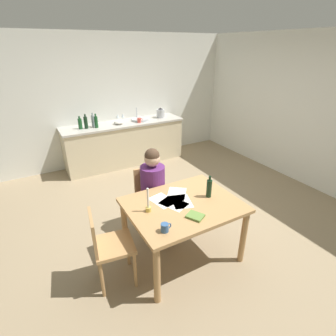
{
  "coord_description": "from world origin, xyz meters",
  "views": [
    {
      "loc": [
        -1.79,
        -2.8,
        2.35
      ],
      "look_at": [
        -0.23,
        -0.04,
        0.85
      ],
      "focal_mm": 27.85,
      "sensor_mm": 36.0,
      "label": 1
    }
  ],
  "objects_px": {
    "teacup_on_counter": "(139,120)",
    "bottle_oil": "(80,124)",
    "chair_at_table": "(151,196)",
    "bottle_sauce": "(96,122)",
    "stovetop_kettle": "(161,113)",
    "dining_table": "(183,211)",
    "bottle_wine_red": "(93,121)",
    "coffee_mug": "(165,227)",
    "wine_bottle_on_table": "(209,188)",
    "chair_side_empty": "(108,245)",
    "candlestick": "(148,205)",
    "bottle_vinegar": "(86,122)",
    "mixing_bowl": "(119,122)",
    "wine_glass_by_kettle": "(118,116)",
    "book_magazine": "(195,216)",
    "person_seated": "(155,188)",
    "wine_glass_near_sink": "(123,116)"
  },
  "relations": [
    {
      "from": "teacup_on_counter",
      "to": "bottle_oil",
      "type": "bearing_deg",
      "value": 173.5
    },
    {
      "from": "chair_at_table",
      "to": "bottle_sauce",
      "type": "relative_size",
      "value": 3.18
    },
    {
      "from": "bottle_sauce",
      "to": "stovetop_kettle",
      "type": "height_order",
      "value": "bottle_sauce"
    },
    {
      "from": "bottle_sauce",
      "to": "dining_table",
      "type": "bearing_deg",
      "value": -87.0
    },
    {
      "from": "bottle_wine_red",
      "to": "dining_table",
      "type": "bearing_deg",
      "value": -86.47
    },
    {
      "from": "coffee_mug",
      "to": "wine_bottle_on_table",
      "type": "xyz_separation_m",
      "value": [
        0.75,
        0.3,
        0.07
      ]
    },
    {
      "from": "chair_side_empty",
      "to": "candlestick",
      "type": "relative_size",
      "value": 3.15
    },
    {
      "from": "wine_bottle_on_table",
      "to": "coffee_mug",
      "type": "bearing_deg",
      "value": -158.1
    },
    {
      "from": "candlestick",
      "to": "stovetop_kettle",
      "type": "relative_size",
      "value": 1.28
    },
    {
      "from": "bottle_sauce",
      "to": "chair_at_table",
      "type": "bearing_deg",
      "value": -87.5
    },
    {
      "from": "bottle_vinegar",
      "to": "mixing_bowl",
      "type": "bearing_deg",
      "value": -2.04
    },
    {
      "from": "dining_table",
      "to": "bottle_wine_red",
      "type": "xyz_separation_m",
      "value": [
        -0.18,
        2.99,
        0.38
      ]
    },
    {
      "from": "dining_table",
      "to": "teacup_on_counter",
      "type": "distance_m",
      "value": 2.93
    },
    {
      "from": "coffee_mug",
      "to": "bottle_oil",
      "type": "distance_m",
      "value": 3.29
    },
    {
      "from": "wine_bottle_on_table",
      "to": "teacup_on_counter",
      "type": "xyz_separation_m",
      "value": [
        0.38,
        2.84,
        0.09
      ]
    },
    {
      "from": "wine_bottle_on_table",
      "to": "wine_glass_by_kettle",
      "type": "bearing_deg",
      "value": 89.55
    },
    {
      "from": "mixing_bowl",
      "to": "coffee_mug",
      "type": "bearing_deg",
      "value": -102.39
    },
    {
      "from": "dining_table",
      "to": "teacup_on_counter",
      "type": "relative_size",
      "value": 10.62
    },
    {
      "from": "coffee_mug",
      "to": "bottle_wine_red",
      "type": "relative_size",
      "value": 0.41
    },
    {
      "from": "bottle_vinegar",
      "to": "teacup_on_counter",
      "type": "distance_m",
      "value": 1.07
    },
    {
      "from": "book_magazine",
      "to": "coffee_mug",
      "type": "bearing_deg",
      "value": 158.23
    },
    {
      "from": "bottle_wine_red",
      "to": "mixing_bowl",
      "type": "relative_size",
      "value": 1.41
    },
    {
      "from": "mixing_bowl",
      "to": "wine_glass_by_kettle",
      "type": "xyz_separation_m",
      "value": [
        0.06,
        0.21,
        0.06
      ]
    },
    {
      "from": "book_magazine",
      "to": "stovetop_kettle",
      "type": "bearing_deg",
      "value": 39.34
    },
    {
      "from": "candlestick",
      "to": "mixing_bowl",
      "type": "height_order",
      "value": "candlestick"
    },
    {
      "from": "coffee_mug",
      "to": "book_magazine",
      "type": "height_order",
      "value": "coffee_mug"
    },
    {
      "from": "wine_bottle_on_table",
      "to": "bottle_oil",
      "type": "bearing_deg",
      "value": 104.74
    },
    {
      "from": "coffee_mug",
      "to": "candlestick",
      "type": "xyz_separation_m",
      "value": [
        0.0,
        0.38,
        0.04
      ]
    },
    {
      "from": "teacup_on_counter",
      "to": "chair_side_empty",
      "type": "bearing_deg",
      "value": -119.91
    },
    {
      "from": "chair_at_table",
      "to": "candlestick",
      "type": "xyz_separation_m",
      "value": [
        -0.35,
        -0.67,
        0.34
      ]
    },
    {
      "from": "stovetop_kettle",
      "to": "dining_table",
      "type": "bearing_deg",
      "value": -113.54
    },
    {
      "from": "chair_side_empty",
      "to": "book_magazine",
      "type": "xyz_separation_m",
      "value": [
        0.85,
        -0.32,
        0.25
      ]
    },
    {
      "from": "coffee_mug",
      "to": "stovetop_kettle",
      "type": "relative_size",
      "value": 0.5
    },
    {
      "from": "person_seated",
      "to": "coffee_mug",
      "type": "bearing_deg",
      "value": -111.13
    },
    {
      "from": "chair_side_empty",
      "to": "mixing_bowl",
      "type": "xyz_separation_m",
      "value": [
        1.18,
        2.87,
        0.44
      ]
    },
    {
      "from": "coffee_mug",
      "to": "wine_glass_near_sink",
      "type": "distance_m",
      "value": 3.56
    },
    {
      "from": "bottle_oil",
      "to": "bottle_sauce",
      "type": "xyz_separation_m",
      "value": [
        0.29,
        -0.06,
        0.01
      ]
    },
    {
      "from": "bottle_oil",
      "to": "bottle_vinegar",
      "type": "bearing_deg",
      "value": -10.11
    },
    {
      "from": "bottle_sauce",
      "to": "mixing_bowl",
      "type": "xyz_separation_m",
      "value": [
        0.46,
        0.02,
        -0.07
      ]
    },
    {
      "from": "coffee_mug",
      "to": "book_magazine",
      "type": "xyz_separation_m",
      "value": [
        0.38,
        0.04,
        -0.03
      ]
    },
    {
      "from": "mixing_bowl",
      "to": "wine_glass_by_kettle",
      "type": "distance_m",
      "value": 0.23
    },
    {
      "from": "wine_glass_near_sink",
      "to": "bottle_oil",
      "type": "bearing_deg",
      "value": -169.67
    },
    {
      "from": "dining_table",
      "to": "person_seated",
      "type": "height_order",
      "value": "person_seated"
    },
    {
      "from": "bottle_vinegar",
      "to": "mixing_bowl",
      "type": "relative_size",
      "value": 1.44
    },
    {
      "from": "dining_table",
      "to": "candlestick",
      "type": "height_order",
      "value": "candlestick"
    },
    {
      "from": "mixing_bowl",
      "to": "bottle_vinegar",
      "type": "bearing_deg",
      "value": 177.96
    },
    {
      "from": "wine_bottle_on_table",
      "to": "wine_glass_by_kettle",
      "type": "xyz_separation_m",
      "value": [
        0.02,
        3.14,
        0.15
      ]
    },
    {
      "from": "bottle_wine_red",
      "to": "stovetop_kettle",
      "type": "bearing_deg",
      "value": -0.61
    },
    {
      "from": "wine_glass_near_sink",
      "to": "wine_glass_by_kettle",
      "type": "distance_m",
      "value": 0.11
    },
    {
      "from": "teacup_on_counter",
      "to": "candlestick",
      "type": "bearing_deg",
      "value": -112.09
    }
  ]
}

